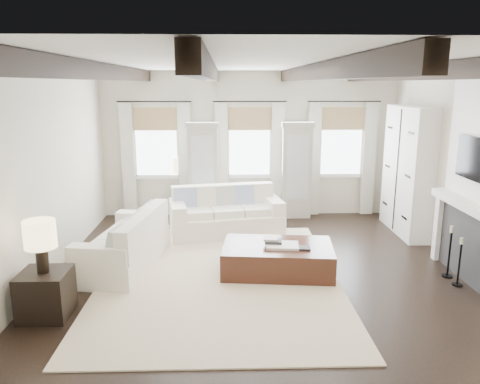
{
  "coord_description": "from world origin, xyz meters",
  "views": [
    {
      "loc": [
        -0.53,
        -6.6,
        2.92
      ],
      "look_at": [
        -0.29,
        1.03,
        1.15
      ],
      "focal_mm": 35.0,
      "sensor_mm": 36.0,
      "label": 1
    }
  ],
  "objects_px": {
    "sofa_left": "(127,244)",
    "sofa_back": "(226,215)",
    "side_table_front": "(46,294)",
    "side_table_back": "(182,200)",
    "ottoman": "(278,259)"
  },
  "relations": [
    {
      "from": "sofa_left",
      "to": "sofa_back",
      "type": "bearing_deg",
      "value": 46.48
    },
    {
      "from": "side_table_front",
      "to": "side_table_back",
      "type": "xyz_separation_m",
      "value": [
        1.32,
        4.79,
        0.02
      ]
    },
    {
      "from": "ottoman",
      "to": "side_table_front",
      "type": "xyz_separation_m",
      "value": [
        -3.12,
        -1.34,
        0.08
      ]
    },
    {
      "from": "ottoman",
      "to": "side_table_front",
      "type": "height_order",
      "value": "side_table_front"
    },
    {
      "from": "sofa_back",
      "to": "ottoman",
      "type": "xyz_separation_m",
      "value": [
        0.82,
        -2.04,
        -0.15
      ]
    },
    {
      "from": "sofa_back",
      "to": "side_table_back",
      "type": "xyz_separation_m",
      "value": [
        -0.99,
        1.42,
        -0.05
      ]
    },
    {
      "from": "sofa_back",
      "to": "side_table_back",
      "type": "distance_m",
      "value": 1.73
    },
    {
      "from": "sofa_back",
      "to": "side_table_front",
      "type": "distance_m",
      "value": 4.09
    },
    {
      "from": "sofa_left",
      "to": "ottoman",
      "type": "relative_size",
      "value": 1.3
    },
    {
      "from": "ottoman",
      "to": "sofa_back",
      "type": "bearing_deg",
      "value": 117.84
    },
    {
      "from": "ottoman",
      "to": "sofa_left",
      "type": "bearing_deg",
      "value": 177.85
    },
    {
      "from": "sofa_left",
      "to": "side_table_back",
      "type": "height_order",
      "value": "sofa_left"
    },
    {
      "from": "sofa_back",
      "to": "side_table_back",
      "type": "bearing_deg",
      "value": 124.84
    },
    {
      "from": "sofa_left",
      "to": "side_table_front",
      "type": "distance_m",
      "value": 1.82
    },
    {
      "from": "sofa_left",
      "to": "side_table_front",
      "type": "height_order",
      "value": "sofa_left"
    }
  ]
}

